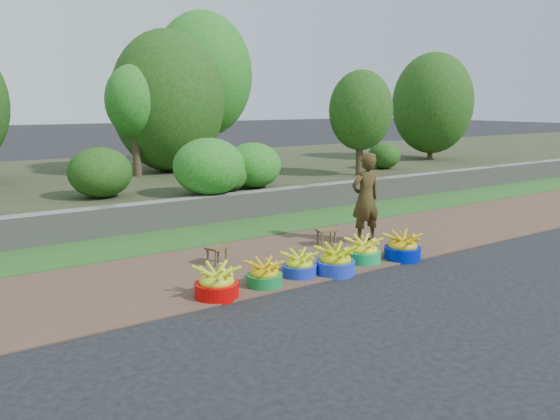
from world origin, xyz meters
TOP-DOWN VIEW (x-y plane):
  - ground_plane at (0.00, 0.00)m, footprint 120.00×120.00m
  - dirt_shoulder at (0.00, 1.25)m, footprint 80.00×2.50m
  - grass_verge at (0.00, 3.25)m, footprint 80.00×1.50m
  - retaining_wall at (0.00, 4.10)m, footprint 80.00×0.35m
  - earth_bank at (0.00, 9.00)m, footprint 80.00×10.00m
  - basin_a at (-2.04, 0.26)m, footprint 0.54×0.54m
  - basin_b at (-1.33, 0.29)m, footprint 0.47×0.47m
  - basin_c at (-0.71, 0.37)m, footprint 0.47×0.47m
  - basin_d at (-0.22, 0.19)m, footprint 0.54×0.54m
  - basin_e at (0.47, 0.37)m, footprint 0.52×0.52m
  - basin_f at (1.09, 0.17)m, footprint 0.55×0.55m
  - stool_left at (-1.40, 1.49)m, footprint 0.36×0.32m
  - stool_right at (0.59, 1.41)m, footprint 0.36×0.30m
  - vendor_woman at (1.26, 1.21)m, footprint 0.58×0.41m

SIDE VIEW (x-z plane):
  - ground_plane at x=0.00m, z-range 0.00..0.00m
  - dirt_shoulder at x=0.00m, z-range 0.00..0.02m
  - grass_verge at x=0.00m, z-range 0.00..0.04m
  - basin_b at x=-1.33m, z-range -0.02..0.33m
  - basin_c at x=-0.71m, z-range -0.02..0.34m
  - basin_e at x=0.47m, z-range -0.02..0.37m
  - basin_d at x=-0.22m, z-range -0.02..0.38m
  - basin_a at x=-2.04m, z-range -0.02..0.39m
  - basin_f at x=1.09m, z-range -0.02..0.39m
  - stool_left at x=-1.40m, z-range 0.10..0.36m
  - stool_right at x=0.59m, z-range 0.10..0.38m
  - earth_bank at x=0.00m, z-range 0.00..0.50m
  - retaining_wall at x=0.00m, z-range 0.00..0.55m
  - vendor_woman at x=1.26m, z-range 0.02..1.55m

